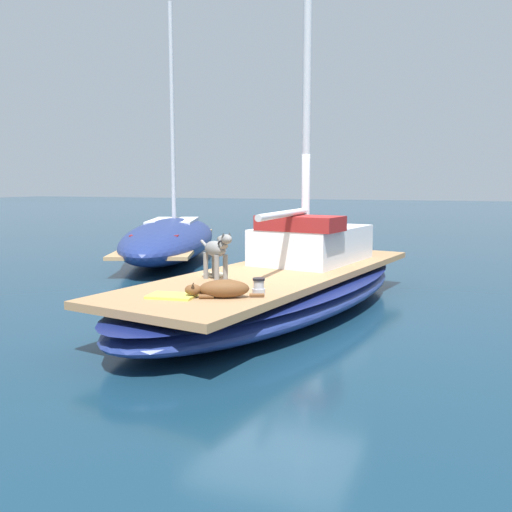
% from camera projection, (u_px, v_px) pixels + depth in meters
% --- Properties ---
extents(ground_plane, '(120.00, 120.00, 0.00)m').
position_uv_depth(ground_plane, '(279.00, 311.00, 8.79)').
color(ground_plane, '#143347').
extents(sailboat_main, '(3.70, 7.56, 0.66)m').
position_uv_depth(sailboat_main, '(279.00, 291.00, 8.75)').
color(sailboat_main, navy).
rests_on(sailboat_main, ground).
extents(mast_main, '(0.14, 2.27, 8.15)m').
position_uv_depth(mast_main, '(305.00, 36.00, 8.87)').
color(mast_main, silver).
rests_on(mast_main, sailboat_main).
extents(cabin_house, '(1.75, 2.43, 0.84)m').
position_uv_depth(cabin_house, '(311.00, 242.00, 9.60)').
color(cabin_house, silver).
rests_on(cabin_house, sailboat_main).
extents(dog_grey, '(0.78, 0.66, 0.70)m').
position_uv_depth(dog_grey, '(217.00, 251.00, 7.74)').
color(dog_grey, gray).
rests_on(dog_grey, sailboat_main).
extents(dog_brown, '(0.91, 0.49, 0.22)m').
position_uv_depth(dog_brown, '(221.00, 289.00, 6.61)').
color(dog_brown, brown).
rests_on(dog_brown, sailboat_main).
extents(deck_winch, '(0.16, 0.16, 0.21)m').
position_uv_depth(deck_winch, '(259.00, 287.00, 6.78)').
color(deck_winch, '#B7B7BC').
rests_on(deck_winch, sailboat_main).
extents(coiled_rope, '(0.32, 0.32, 0.04)m').
position_uv_depth(coiled_rope, '(213.00, 275.00, 8.15)').
color(coiled_rope, beige).
rests_on(coiled_rope, sailboat_main).
extents(deck_towel, '(0.60, 0.43, 0.03)m').
position_uv_depth(deck_towel, '(172.00, 296.00, 6.65)').
color(deck_towel, '#D8D14C').
rests_on(deck_towel, sailboat_main).
extents(moored_boat_port_side, '(4.98, 8.13, 6.91)m').
position_uv_depth(moored_boat_port_side, '(170.00, 238.00, 15.05)').
color(moored_boat_port_side, navy).
rests_on(moored_boat_port_side, ground).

